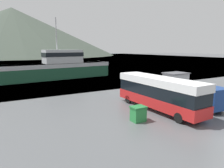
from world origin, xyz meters
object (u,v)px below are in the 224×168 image
(delivery_van, at_px, (200,95))
(dock_kiosk, at_px, (176,81))
(small_boat, at_px, (67,71))
(fishing_boat, at_px, (54,68))
(storage_bin, at_px, (138,114))
(tour_bus, at_px, (158,92))

(delivery_van, height_order, dock_kiosk, dock_kiosk)
(dock_kiosk, bearing_deg, small_boat, 106.29)
(fishing_boat, height_order, storage_bin, fishing_boat)
(delivery_van, height_order, fishing_boat, fishing_boat)
(delivery_van, height_order, storage_bin, delivery_van)
(delivery_van, bearing_deg, fishing_boat, 115.51)
(tour_bus, distance_m, small_boat, 35.39)
(tour_bus, relative_size, small_boat, 1.60)
(fishing_boat, bearing_deg, delivery_van, -168.11)
(tour_bus, height_order, dock_kiosk, tour_bus)
(dock_kiosk, bearing_deg, fishing_boat, 125.05)
(fishing_boat, bearing_deg, storage_bin, 175.54)
(storage_bin, xyz_separation_m, dock_kiosk, (13.38, 8.41, 0.60))
(fishing_boat, relative_size, storage_bin, 18.95)
(tour_bus, height_order, delivery_van, tour_bus)
(delivery_van, relative_size, small_boat, 1.01)
(delivery_van, distance_m, storage_bin, 8.22)
(small_boat, bearing_deg, tour_bus, 113.94)
(tour_bus, distance_m, fishing_boat, 26.70)
(dock_kiosk, bearing_deg, delivery_van, -122.22)
(delivery_van, relative_size, storage_bin, 5.00)
(tour_bus, relative_size, dock_kiosk, 2.96)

